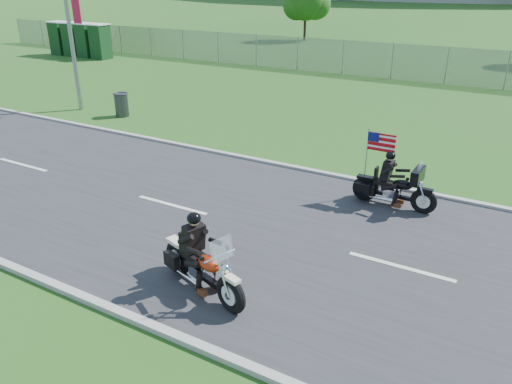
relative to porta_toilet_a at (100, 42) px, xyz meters
The scene contains 13 objects.
ground 27.83m from the porta_toilet_a, 37.69° to the right, with size 420.00×420.00×0.00m, color #1E4816.
road 27.83m from the porta_toilet_a, 37.69° to the right, with size 120.00×8.00×0.04m, color #28282B.
curb_north 25.55m from the porta_toilet_a, 30.48° to the right, with size 120.00×0.18×0.12m, color #9E9B93.
curb_south 30.47m from the porta_toilet_a, 43.74° to the right, with size 120.00×0.18×0.12m, color #9E9B93.
fence 17.26m from the porta_toilet_a, 10.01° to the left, with size 60.00×0.03×2.00m, color gray.
porta_toilet_a is the anchor object (origin of this frame).
porta_toilet_b 1.40m from the porta_toilet_a, behind, with size 1.10×1.10×2.30m, color #113616.
porta_toilet_c 2.80m from the porta_toilet_a, behind, with size 1.10×1.10×2.30m, color #113616.
porta_toilet_d 4.20m from the porta_toilet_a, behind, with size 1.10×1.10×2.30m, color #113616.
tree_fence_mid 18.97m from the porta_toilet_a, 64.72° to the left, with size 3.96×3.69×5.30m.
motorcycle_lead 30.22m from the porta_toilet_a, 40.68° to the right, with size 2.34×1.08×1.62m.
motorcycle_follow 28.73m from the porta_toilet_a, 29.52° to the right, with size 2.22×0.73×1.86m.
trash_can 16.58m from the porta_toilet_a, 41.30° to the right, with size 0.56×0.56×0.97m, color #3B3B40.
Camera 1 is at (5.81, -9.12, 5.59)m, focal length 35.00 mm.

